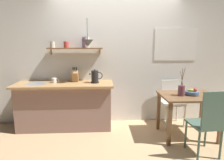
{
  "coord_description": "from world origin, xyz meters",
  "views": [
    {
      "loc": [
        -0.3,
        -3.37,
        1.65
      ],
      "look_at": [
        -0.1,
        0.25,
        0.95
      ],
      "focal_mm": 31.78,
      "sensor_mm": 36.0,
      "label": 1
    }
  ],
  "objects_px": {
    "fruit_bowl": "(192,92)",
    "electric_kettle": "(95,77)",
    "coffee_mug_by_sink": "(54,80)",
    "dining_table": "(188,102)",
    "dining_chair_near": "(208,121)",
    "twig_vase": "(181,90)",
    "dining_chair_far": "(171,99)",
    "pendant_lamp": "(88,43)",
    "knife_block": "(75,76)"
  },
  "relations": [
    {
      "from": "twig_vase",
      "to": "knife_block",
      "type": "bearing_deg",
      "value": 161.1
    },
    {
      "from": "dining_chair_near",
      "to": "knife_block",
      "type": "xyz_separation_m",
      "value": [
        -2.01,
        1.25,
        0.45
      ]
    },
    {
      "from": "dining_chair_near",
      "to": "fruit_bowl",
      "type": "relative_size",
      "value": 4.33
    },
    {
      "from": "dining_chair_far",
      "to": "coffee_mug_by_sink",
      "type": "distance_m",
      "value": 2.35
    },
    {
      "from": "pendant_lamp",
      "to": "fruit_bowl",
      "type": "bearing_deg",
      "value": -13.04
    },
    {
      "from": "fruit_bowl",
      "to": "knife_block",
      "type": "height_order",
      "value": "knife_block"
    },
    {
      "from": "fruit_bowl",
      "to": "electric_kettle",
      "type": "xyz_separation_m",
      "value": [
        -1.68,
        0.47,
        0.2
      ]
    },
    {
      "from": "fruit_bowl",
      "to": "twig_vase",
      "type": "bearing_deg",
      "value": -169.66
    },
    {
      "from": "dining_chair_far",
      "to": "pendant_lamp",
      "type": "distance_m",
      "value": 2.0
    },
    {
      "from": "electric_kettle",
      "to": "dining_table",
      "type": "bearing_deg",
      "value": -16.27
    },
    {
      "from": "fruit_bowl",
      "to": "twig_vase",
      "type": "xyz_separation_m",
      "value": [
        -0.21,
        -0.04,
        0.04
      ]
    },
    {
      "from": "knife_block",
      "to": "pendant_lamp",
      "type": "xyz_separation_m",
      "value": [
        0.26,
        -0.18,
        0.63
      ]
    },
    {
      "from": "dining_chair_near",
      "to": "coffee_mug_by_sink",
      "type": "distance_m",
      "value": 2.69
    },
    {
      "from": "twig_vase",
      "to": "dining_chair_near",
      "type": "bearing_deg",
      "value": -76.04
    },
    {
      "from": "dining_chair_near",
      "to": "fruit_bowl",
      "type": "height_order",
      "value": "dining_chair_near"
    },
    {
      "from": "coffee_mug_by_sink",
      "to": "fruit_bowl",
      "type": "bearing_deg",
      "value": -11.94
    },
    {
      "from": "twig_vase",
      "to": "coffee_mug_by_sink",
      "type": "distance_m",
      "value": 2.31
    },
    {
      "from": "dining_chair_near",
      "to": "twig_vase",
      "type": "bearing_deg",
      "value": 103.96
    },
    {
      "from": "coffee_mug_by_sink",
      "to": "dining_chair_far",
      "type": "bearing_deg",
      "value": 1.26
    },
    {
      "from": "fruit_bowl",
      "to": "electric_kettle",
      "type": "height_order",
      "value": "electric_kettle"
    },
    {
      "from": "dining_chair_far",
      "to": "pendant_lamp",
      "type": "bearing_deg",
      "value": -174.74
    },
    {
      "from": "dining_table",
      "to": "dining_chair_near",
      "type": "relative_size",
      "value": 0.94
    },
    {
      "from": "dining_chair_far",
      "to": "fruit_bowl",
      "type": "relative_size",
      "value": 3.81
    },
    {
      "from": "fruit_bowl",
      "to": "twig_vase",
      "type": "height_order",
      "value": "twig_vase"
    },
    {
      "from": "knife_block",
      "to": "dining_table",
      "type": "bearing_deg",
      "value": -16.66
    },
    {
      "from": "fruit_bowl",
      "to": "pendant_lamp",
      "type": "height_order",
      "value": "pendant_lamp"
    },
    {
      "from": "dining_chair_far",
      "to": "knife_block",
      "type": "xyz_separation_m",
      "value": [
        -1.92,
        0.03,
        0.5
      ]
    },
    {
      "from": "fruit_bowl",
      "to": "electric_kettle",
      "type": "relative_size",
      "value": 0.9
    },
    {
      "from": "coffee_mug_by_sink",
      "to": "pendant_lamp",
      "type": "xyz_separation_m",
      "value": [
        0.65,
        -0.1,
        0.69
      ]
    },
    {
      "from": "knife_block",
      "to": "pendant_lamp",
      "type": "bearing_deg",
      "value": -34.21
    },
    {
      "from": "dining_chair_far",
      "to": "dining_chair_near",
      "type": "bearing_deg",
      "value": -85.89
    },
    {
      "from": "coffee_mug_by_sink",
      "to": "electric_kettle",
      "type": "bearing_deg",
      "value": -3.67
    },
    {
      "from": "electric_kettle",
      "to": "knife_block",
      "type": "relative_size",
      "value": 0.89
    },
    {
      "from": "dining_table",
      "to": "twig_vase",
      "type": "height_order",
      "value": "twig_vase"
    },
    {
      "from": "dining_table",
      "to": "coffee_mug_by_sink",
      "type": "relative_size",
      "value": 7.25
    },
    {
      "from": "dining_chair_near",
      "to": "knife_block",
      "type": "relative_size",
      "value": 3.47
    },
    {
      "from": "twig_vase",
      "to": "pendant_lamp",
      "type": "height_order",
      "value": "pendant_lamp"
    },
    {
      "from": "twig_vase",
      "to": "knife_block",
      "type": "relative_size",
      "value": 1.66
    },
    {
      "from": "twig_vase",
      "to": "electric_kettle",
      "type": "relative_size",
      "value": 1.86
    },
    {
      "from": "dining_table",
      "to": "dining_chair_near",
      "type": "xyz_separation_m",
      "value": [
        0.0,
        -0.65,
        -0.08
      ]
    },
    {
      "from": "dining_table",
      "to": "dining_chair_far",
      "type": "height_order",
      "value": "dining_chair_far"
    },
    {
      "from": "electric_kettle",
      "to": "pendant_lamp",
      "type": "xyz_separation_m",
      "value": [
        -0.12,
        -0.05,
        0.62
      ]
    },
    {
      "from": "dining_table",
      "to": "twig_vase",
      "type": "distance_m",
      "value": 0.27
    },
    {
      "from": "knife_block",
      "to": "coffee_mug_by_sink",
      "type": "distance_m",
      "value": 0.4
    },
    {
      "from": "twig_vase",
      "to": "dining_chair_far",
      "type": "bearing_deg",
      "value": 83.86
    },
    {
      "from": "pendant_lamp",
      "to": "coffee_mug_by_sink",
      "type": "bearing_deg",
      "value": 171.16
    },
    {
      "from": "dining_chair_near",
      "to": "dining_chair_far",
      "type": "relative_size",
      "value": 1.14
    },
    {
      "from": "twig_vase",
      "to": "pendant_lamp",
      "type": "relative_size",
      "value": 0.95
    },
    {
      "from": "dining_chair_far",
      "to": "fruit_bowl",
      "type": "bearing_deg",
      "value": -75.71
    },
    {
      "from": "dining_chair_far",
      "to": "twig_vase",
      "type": "relative_size",
      "value": 1.85
    }
  ]
}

